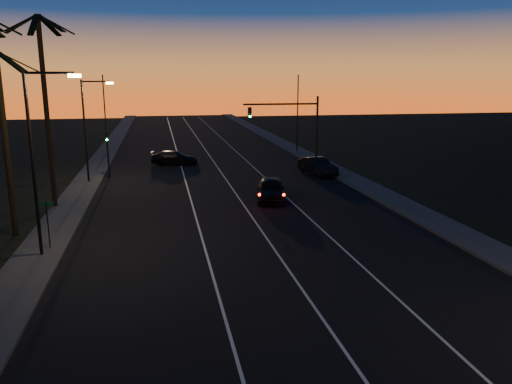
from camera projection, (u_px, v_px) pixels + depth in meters
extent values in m
cube|color=black|center=(233.00, 200.00, 36.19)|extent=(20.00, 170.00, 0.01)
cube|color=#3B3B38|center=(71.00, 206.00, 34.07)|extent=(2.40, 170.00, 0.16)
cube|color=#3B3B38|center=(377.00, 192.00, 38.28)|extent=(2.40, 170.00, 0.16)
cube|color=silver|center=(191.00, 201.00, 35.63)|extent=(0.12, 160.00, 0.01)
cube|color=silver|center=(240.00, 199.00, 36.29)|extent=(0.12, 160.00, 0.01)
cube|color=silver|center=(286.00, 197.00, 36.94)|extent=(0.12, 160.00, 0.01)
cylinder|color=black|center=(6.00, 147.00, 26.86)|extent=(0.32, 0.32, 10.00)
cube|color=black|center=(19.00, 62.00, 26.32)|extent=(2.18, 0.92, 1.18)
cube|color=black|center=(11.00, 62.00, 26.88)|extent=(1.25, 2.12, 1.18)
cube|color=black|center=(11.00, 62.00, 25.42)|extent=(1.95, 1.61, 1.18)
cylinder|color=black|center=(47.00, 115.00, 32.51)|extent=(0.32, 0.32, 12.50)
cube|color=black|center=(56.00, 25.00, 31.69)|extent=(2.18, 0.92, 1.18)
cube|color=black|center=(49.00, 25.00, 32.25)|extent=(1.25, 2.12, 1.18)
cube|color=black|center=(34.00, 25.00, 32.05)|extent=(1.34, 2.09, 1.18)
cube|color=black|center=(22.00, 24.00, 31.25)|extent=(2.18, 0.82, 1.18)
cube|color=black|center=(22.00, 22.00, 30.44)|extent=(1.90, 1.69, 1.18)
cube|color=black|center=(35.00, 22.00, 30.23)|extent=(0.45, 2.16, 1.18)
cube|color=black|center=(51.00, 23.00, 30.79)|extent=(1.95, 1.61, 1.18)
cylinder|color=black|center=(33.00, 167.00, 23.56)|extent=(0.16, 0.16, 9.00)
cylinder|color=black|center=(49.00, 73.00, 22.80)|extent=(2.20, 0.12, 0.12)
cube|color=#E8B65D|center=(75.00, 76.00, 23.03)|extent=(0.55, 0.26, 0.16)
cylinder|color=black|center=(85.00, 133.00, 40.83)|extent=(0.16, 0.16, 8.50)
cylinder|color=black|center=(95.00, 81.00, 40.13)|extent=(2.20, 0.12, 0.12)
cube|color=#E8B65D|center=(110.00, 83.00, 40.36)|extent=(0.55, 0.26, 0.16)
cylinder|color=black|center=(48.00, 226.00, 25.27)|extent=(0.06, 0.06, 2.60)
cube|color=#0B4322|center=(46.00, 204.00, 25.01)|extent=(0.70, 0.03, 0.20)
cylinder|color=black|center=(317.00, 134.00, 46.76)|extent=(0.20, 0.20, 7.00)
cylinder|color=black|center=(281.00, 104.00, 45.48)|extent=(7.00, 0.16, 0.16)
cube|color=black|center=(250.00, 113.00, 45.10)|extent=(0.32, 0.28, 1.00)
sphere|color=black|center=(250.00, 109.00, 44.87)|extent=(0.20, 0.20, 0.20)
sphere|color=black|center=(250.00, 113.00, 44.94)|extent=(0.20, 0.20, 0.20)
sphere|color=#14FF59|center=(250.00, 116.00, 45.01)|extent=(0.20, 0.20, 0.20)
cylinder|color=black|center=(108.00, 155.00, 43.51)|extent=(0.14, 0.14, 4.20)
cube|color=black|center=(107.00, 136.00, 43.15)|extent=(0.28, 0.25, 0.90)
sphere|color=black|center=(106.00, 133.00, 42.95)|extent=(0.18, 0.18, 0.18)
sphere|color=black|center=(107.00, 136.00, 43.01)|extent=(0.18, 0.18, 0.18)
sphere|color=#14FF59|center=(107.00, 140.00, 43.07)|extent=(0.18, 0.18, 0.18)
cylinder|color=black|center=(105.00, 115.00, 57.04)|extent=(0.14, 0.14, 9.00)
cylinder|color=black|center=(298.00, 114.00, 58.30)|extent=(0.14, 0.14, 9.00)
imported|color=black|center=(271.00, 189.00, 35.83)|extent=(2.86, 5.03, 1.61)
sphere|color=#FF0F05|center=(259.00, 195.00, 33.04)|extent=(0.18, 0.18, 0.18)
sphere|color=#FF0F05|center=(284.00, 195.00, 33.01)|extent=(0.18, 0.18, 0.18)
imported|color=black|center=(318.00, 166.00, 45.35)|extent=(2.70, 4.98, 1.56)
imported|color=black|center=(175.00, 158.00, 50.69)|extent=(5.07, 3.02, 1.38)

